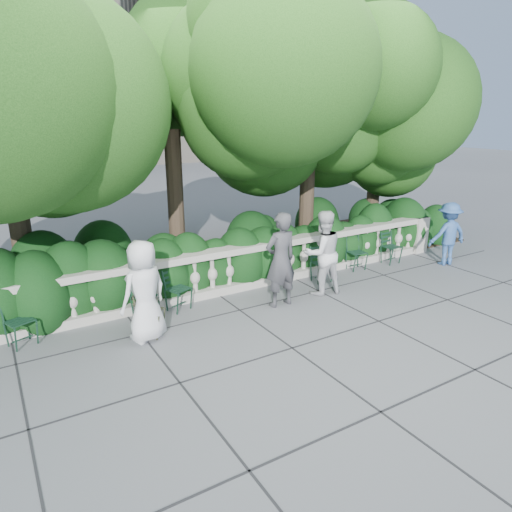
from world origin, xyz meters
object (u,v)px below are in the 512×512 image
chair_c (151,320)px  person_older_blue (448,234)px  chair_weathered (160,335)px  person_woman_grey (281,260)px  chair_d (359,271)px  person_businessman (144,291)px  chair_a (28,348)px  chair_e (325,283)px  chair_b (184,312)px  chair_f (394,264)px  person_casual_man (322,253)px

chair_c → person_older_blue: person_older_blue is taller
chair_weathered → person_woman_grey: bearing=-53.1°
chair_d → person_businessman: size_ratio=0.47×
chair_a → chair_e: size_ratio=1.00×
chair_weathered → chair_b: bearing=-9.7°
chair_b → person_businessman: size_ratio=0.47×
chair_c → chair_e: same height
chair_b → person_older_blue: person_older_blue is taller
chair_a → chair_b: 2.81m
person_businessman → person_older_blue: (7.95, 0.03, -0.07)m
chair_c → chair_f: same height
person_woman_grey → person_casual_man: (1.13, 0.09, -0.05)m
person_woman_grey → chair_weathered: bearing=-1.4°
chair_weathered → person_casual_man: (3.70, 0.11, 0.91)m
chair_b → person_woman_grey: bearing=-41.6°
person_woman_grey → person_older_blue: bearing=178.0°
chair_c → chair_b: bearing=-18.3°
chair_b → person_older_blue: (6.97, -0.70, 0.81)m
chair_a → chair_d: (7.49, 0.04, 0.00)m
chair_c → chair_f: bearing=-20.1°
person_woman_grey → person_casual_man: 1.13m
person_older_blue → chair_weathered: bearing=12.6°
chair_weathered → chair_c: bearing=30.5°
chair_b → chair_weathered: bearing=-156.5°
chair_b → chair_f: bearing=-21.1°
chair_e → person_older_blue: bearing=-2.8°
chair_c → chair_e: (4.07, -0.19, 0.00)m
chair_weathered → person_businessman: bearing=127.4°
chair_a → chair_e: 6.20m
chair_e → chair_f: 2.44m
chair_b → chair_c: size_ratio=1.00×
person_businessman → person_woman_grey: 2.79m
person_casual_man → person_older_blue: person_casual_man is taller
person_businessman → chair_e: bearing=166.7°
chair_b → person_businessman: person_businessman is taller
chair_a → person_businessman: size_ratio=0.47×
person_casual_man → person_older_blue: 4.03m
chair_c → person_woman_grey: 2.76m
chair_f → person_older_blue: 1.54m
chair_f → person_woman_grey: size_ratio=0.43×
chair_weathered → chair_f: bearing=-47.9°
chair_a → chair_c: bearing=-21.2°
chair_d → chair_f: same height
chair_c → person_older_blue: 7.73m
chair_a → chair_c: same height
chair_weathered → person_older_blue: bearing=-53.4°
chair_c → chair_d: (5.36, 0.04, 0.00)m
chair_weathered → chair_a: bearing=107.2°
chair_f → chair_weathered: bearing=-176.8°
chair_b → chair_e: 3.40m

